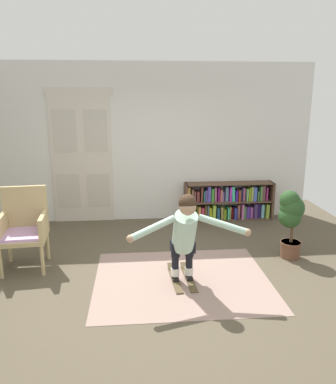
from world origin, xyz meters
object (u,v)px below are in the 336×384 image
Objects in this scene: bookshelf at (228,203)px; wicker_chair at (24,226)px; skis_pair at (182,277)px; potted_plant at (291,216)px; person_skier at (185,231)px.

wicker_chair is (-3.29, -1.77, 0.25)m from bookshelf.
bookshelf is 2.25× the size of skis_pair.
potted_plant reaches higher than skis_pair.
wicker_chair is at bearing -151.78° from bookshelf.
wicker_chair reaches higher than skis_pair.
wicker_chair is 2.25m from person_skier.
person_skier reaches higher than skis_pair.
skis_pair is at bearing -116.83° from bookshelf.
wicker_chair reaches higher than bookshelf.
wicker_chair is 1.11× the size of potted_plant.
bookshelf is 3.74m from wicker_chair.
potted_plant is (3.76, 0.00, 0.03)m from wicker_chair.
bookshelf is at bearing 104.88° from potted_plant.
potted_plant is at bearing 19.57° from skis_pair.
person_skier reaches higher than bookshelf.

